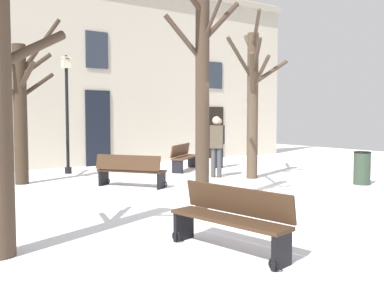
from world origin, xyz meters
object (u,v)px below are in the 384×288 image
tree_left_of_center (201,62)px  tree_foreground (21,105)px  streetlamp (67,101)px  person_by_shop_door (216,143)px  bench_near_lamp (184,157)px  bench_back_to_back_right (131,170)px  tree_right_of_center (253,97)px  bench_facing_shops (231,218)px  litter_bin (362,168)px  person_strolling (219,140)px

tree_left_of_center → tree_foreground: size_ratio=1.27×
tree_foreground → streetlamp: (1.70, 1.42, 0.17)m
tree_foreground → person_by_shop_door: bearing=-20.9°
bench_near_lamp → person_by_shop_door: 2.07m
person_by_shop_door → bench_back_to_back_right: bearing=-136.1°
tree_right_of_center → streetlamp: bearing=135.0°
streetlamp → bench_facing_shops: bearing=-94.9°
tree_right_of_center → tree_left_of_center: (-3.63, -2.50, 0.48)m
streetlamp → bench_back_to_back_right: size_ratio=2.15×
streetlamp → litter_bin: 9.01m
person_strolling → litter_bin: bearing=156.1°
litter_bin → bench_near_lamp: bearing=113.3°
bench_near_lamp → litter_bin: bearing=-105.5°
person_by_shop_door → tree_left_of_center: bearing=-90.9°
tree_left_of_center → litter_bin: bearing=-0.1°
litter_bin → bench_back_to_back_right: litter_bin is taller
tree_right_of_center → tree_foreground: tree_right_of_center is taller
tree_right_of_center → person_by_shop_door: size_ratio=2.56×
person_by_shop_door → tree_right_of_center: bearing=-5.3°
bench_facing_shops → person_strolling: bearing=132.1°
tree_left_of_center → streetlamp: bearing=94.3°
tree_left_of_center → person_by_shop_door: tree_left_of_center is taller
tree_right_of_center → person_by_shop_door: bearing=134.1°
tree_right_of_center → bench_near_lamp: bearing=102.4°
person_by_shop_door → bench_facing_shops: bearing=-85.4°
tree_right_of_center → person_strolling: size_ratio=2.64×
tree_left_of_center → tree_foreground: bearing=112.9°
tree_foreground → tree_right_of_center: bearing=-25.0°
tree_foreground → bench_facing_shops: bearing=-83.2°
tree_right_of_center → bench_back_to_back_right: bearing=170.7°
bench_near_lamp → tree_foreground: bearing=141.6°
tree_left_of_center → bench_near_lamp: 6.53m
tree_foreground → litter_bin: 9.29m
tree_right_of_center → tree_foreground: 6.44m
person_strolling → person_by_shop_door: 2.35m
tree_left_of_center → bench_back_to_back_right: bearing=90.5°
tree_left_of_center → person_by_shop_door: (2.89, 3.27, -1.85)m
tree_foreground → bench_facing_shops: size_ratio=2.38×
bench_near_lamp → tree_left_of_center: bearing=-158.8°
tree_foreground → bench_near_lamp: bearing=0.4°
person_strolling → person_by_shop_door: bearing=106.5°
tree_foreground → bench_near_lamp: (5.23, 0.04, -1.67)m
tree_left_of_center → bench_near_lamp: tree_left_of_center is taller
bench_back_to_back_right → bench_facing_shops: (-1.25, -5.58, 0.03)m
litter_bin → person_by_shop_door: size_ratio=0.48×
person_by_shop_door → bench_near_lamp: bearing=126.5°
tree_left_of_center → bench_near_lamp: size_ratio=3.37×
bench_back_to_back_right → bench_facing_shops: bench_facing_shops is taller
tree_foreground → person_strolling: size_ratio=2.53×
tree_left_of_center → bench_near_lamp: (3.03, 5.25, -2.42)m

